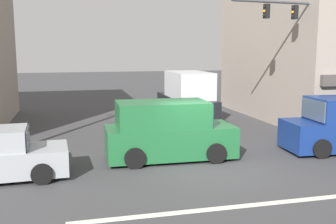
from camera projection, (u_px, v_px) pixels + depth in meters
The scene contains 5 objects.
ground_plane at pixel (203, 167), 13.35m from camera, with size 120.00×120.00×0.00m, color #3D3D3F.
lane_marking_stripe at pixel (248, 205), 9.99m from camera, with size 9.00×0.24×0.01m, color silver.
traffic_light_mast at pixel (306, 44), 17.60m from camera, with size 4.87×0.60×6.20m.
box_truck_waiting_far at pixel (187, 99), 21.76m from camera, with size 2.28×5.62×2.75m.
van_approaching_near at pixel (168, 132), 14.13m from camera, with size 4.64×2.12×2.11m.
Camera 1 is at (-4.28, -12.22, 3.92)m, focal length 42.00 mm.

